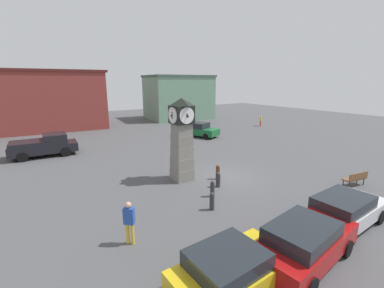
{
  "coord_description": "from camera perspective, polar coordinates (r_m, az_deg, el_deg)",
  "views": [
    {
      "loc": [
        -10.68,
        -12.31,
        6.21
      ],
      "look_at": [
        -1.06,
        2.48,
        1.89
      ],
      "focal_mm": 24.0,
      "sensor_mm": 36.0,
      "label": 1
    }
  ],
  "objects": [
    {
      "name": "ground_plane",
      "position": [
        17.43,
        7.46,
        -7.23
      ],
      "size": [
        87.59,
        87.59,
        0.0
      ],
      "primitive_type": "plane",
      "color": "#4C4C4F"
    },
    {
      "name": "clock_tower",
      "position": [
        16.1,
        -2.3,
        1.2
      ],
      "size": [
        1.53,
        1.57,
        5.23
      ],
      "color": "gray",
      "rests_on": "ground_plane"
    },
    {
      "name": "bollard_near_tower",
      "position": [
        16.83,
        5.76,
        -6.18
      ],
      "size": [
        0.27,
        0.27,
        0.97
      ],
      "color": "brown",
      "rests_on": "ground_plane"
    },
    {
      "name": "bollard_mid_row",
      "position": [
        15.65,
        5.83,
        -7.84
      ],
      "size": [
        0.28,
        0.28,
        0.92
      ],
      "color": "#333338",
      "rests_on": "ground_plane"
    },
    {
      "name": "bollard_far_row",
      "position": [
        14.38,
        4.56,
        -9.84
      ],
      "size": [
        0.25,
        0.25,
        0.92
      ],
      "color": "#333338",
      "rests_on": "ground_plane"
    },
    {
      "name": "bollard_end_row",
      "position": [
        12.99,
        4.47,
        -12.52
      ],
      "size": [
        0.24,
        0.24,
        0.92
      ],
      "color": "#333338",
      "rests_on": "ground_plane"
    },
    {
      "name": "car_navy_sedan",
      "position": [
        8.66,
        8.82,
        -25.76
      ],
      "size": [
        3.99,
        2.2,
        1.39
      ],
      "color": "gold",
      "rests_on": "ground_plane"
    },
    {
      "name": "car_near_tower",
      "position": [
        10.31,
        23.73,
        -19.23
      ],
      "size": [
        4.7,
        2.42,
        1.54
      ],
      "color": "#A51111",
      "rests_on": "ground_plane"
    },
    {
      "name": "car_by_building",
      "position": [
        13.38,
        30.79,
        -12.45
      ],
      "size": [
        4.6,
        2.11,
        1.43
      ],
      "color": "silver",
      "rests_on": "ground_plane"
    },
    {
      "name": "car_far_lot",
      "position": [
        29.61,
        1.66,
        3.24
      ],
      "size": [
        3.41,
        4.6,
        1.61
      ],
      "color": "#19602D",
      "rests_on": "ground_plane"
    },
    {
      "name": "pickup_truck",
      "position": [
        25.11,
        -30.01,
        -0.26
      ],
      "size": [
        5.24,
        2.5,
        1.85
      ],
      "color": "black",
      "rests_on": "ground_plane"
    },
    {
      "name": "bench",
      "position": [
        18.52,
        32.58,
        -6.37
      ],
      "size": [
        1.67,
        0.78,
        0.9
      ],
      "color": "brown",
      "rests_on": "ground_plane"
    },
    {
      "name": "pedestrian_near_bench",
      "position": [
        10.56,
        -13.77,
        -16.09
      ],
      "size": [
        0.46,
        0.44,
        1.78
      ],
      "color": "gold",
      "rests_on": "ground_plane"
    },
    {
      "name": "pedestrian_crossing_lot",
      "position": [
        37.78,
        15.01,
        5.17
      ],
      "size": [
        0.47,
        0.42,
        1.55
      ],
      "color": "red",
      "rests_on": "ground_plane"
    },
    {
      "name": "warehouse_blue_far",
      "position": [
        39.25,
        -32.99,
        8.08
      ],
      "size": [
        19.72,
        9.64,
        7.63
      ],
      "color": "maroon",
      "rests_on": "ground_plane"
    },
    {
      "name": "storefront_low_left",
      "position": [
        44.45,
        -3.07,
        10.38
      ],
      "size": [
        11.01,
        8.77,
        7.21
      ],
      "color": "gray",
      "rests_on": "ground_plane"
    }
  ]
}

